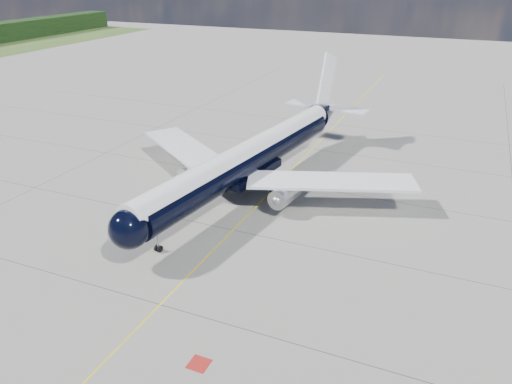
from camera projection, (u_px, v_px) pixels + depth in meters
ground at (291, 170)px, 73.90m from camera, size 320.00×320.00×0.00m
taxiway_centerline at (279, 182)px, 69.73m from camera, size 0.16×160.00×0.01m
red_marking at (199, 364)px, 38.07m from camera, size 1.60×1.60×0.01m
main_airliner at (253, 156)px, 65.86m from camera, size 42.69×52.36×15.15m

